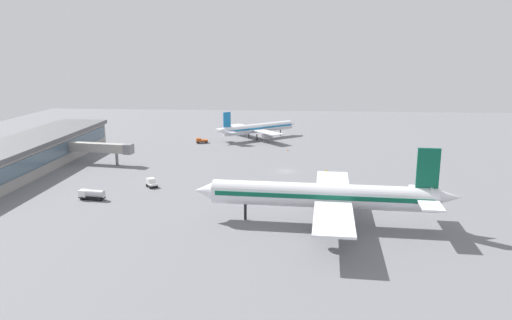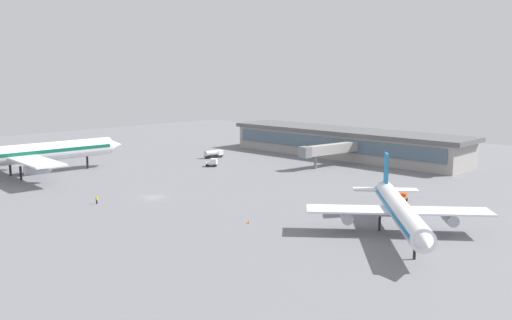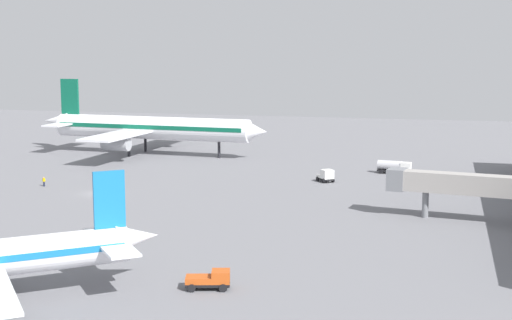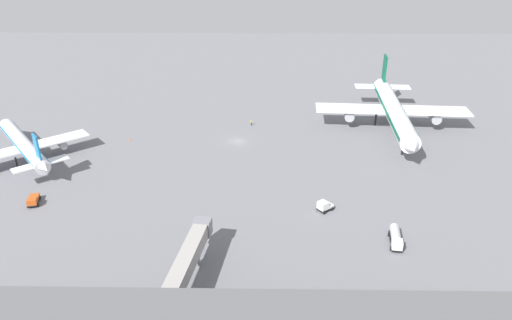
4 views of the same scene
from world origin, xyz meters
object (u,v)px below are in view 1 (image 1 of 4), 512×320
object	(u,v)px
airplane_at_gate	(257,128)
airplane_taxiing	(325,196)
ground_crew_worker	(326,172)
baggage_tug	(151,183)
pushback_tractor	(201,141)
fuel_truck	(92,194)
safety_cone_near_gate	(288,150)

from	to	relation	value
airplane_at_gate	airplane_taxiing	size ratio (longest dim) A/B	0.59
ground_crew_worker	baggage_tug	bearing A→B (deg)	116.33
airplane_taxiing	ground_crew_worker	world-z (taller)	airplane_taxiing
pushback_tractor	baggage_tug	bearing A→B (deg)	73.33
airplane_taxiing	fuel_truck	world-z (taller)	airplane_taxiing
airplane_taxiing	baggage_tug	distance (m)	50.53
safety_cone_near_gate	airplane_at_gate	bearing A→B (deg)	-151.21
ground_crew_worker	safety_cone_near_gate	distance (m)	35.19
airplane_taxiing	ground_crew_worker	distance (m)	41.13
airplane_at_gate	fuel_truck	xyz separation A→B (m)	(84.71, -33.63, -2.91)
baggage_tug	safety_cone_near_gate	distance (m)	60.80
airplane_at_gate	safety_cone_near_gate	size ratio (longest dim) A/B	53.74
fuel_truck	baggage_tug	world-z (taller)	fuel_truck
fuel_truck	baggage_tug	bearing A→B (deg)	-124.58
airplane_taxiing	pushback_tractor	size ratio (longest dim) A/B	11.59
airplane_taxiing	fuel_truck	xyz separation A→B (m)	(-12.30, -55.16, -4.69)
pushback_tractor	safety_cone_near_gate	size ratio (longest dim) A/B	7.91
pushback_tractor	safety_cone_near_gate	distance (m)	35.66
ground_crew_worker	airplane_at_gate	bearing A→B (deg)	30.35
pushback_tractor	ground_crew_worker	distance (m)	64.00
airplane_at_gate	airplane_taxiing	xyz separation A→B (m)	(97.01, 21.54, 1.78)
safety_cone_near_gate	fuel_truck	bearing A→B (deg)	-36.92
airplane_at_gate	safety_cone_near_gate	xyz separation A→B (m)	(23.08, 12.69, -4.00)
fuel_truck	pushback_tractor	size ratio (longest dim) A/B	1.37
airplane_taxiing	ground_crew_worker	xyz separation A→B (m)	(-40.71, 2.74, -5.23)
pushback_tractor	ground_crew_worker	xyz separation A→B (m)	(45.43, 45.08, -0.12)
airplane_taxiing	safety_cone_near_gate	size ratio (longest dim) A/B	91.63
airplane_taxiing	ground_crew_worker	size ratio (longest dim) A/B	32.92
airplane_taxiing	ground_crew_worker	bearing A→B (deg)	-90.19
airplane_at_gate	ground_crew_worker	xyz separation A→B (m)	(56.30, 24.27, -3.45)
baggage_tug	safety_cone_near_gate	bearing A→B (deg)	-73.16
airplane_at_gate	pushback_tractor	world-z (taller)	airplane_at_gate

